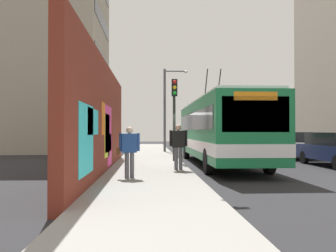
% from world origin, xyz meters
% --- Properties ---
extents(ground_plane, '(80.00, 80.00, 0.00)m').
position_xyz_m(ground_plane, '(0.00, 0.00, 0.00)').
color(ground_plane, '#232326').
extents(sidewalk_slab, '(48.00, 3.20, 0.15)m').
position_xyz_m(sidewalk_slab, '(0.00, 1.60, 0.07)').
color(sidewalk_slab, gray).
rests_on(sidewalk_slab, ground_plane).
extents(graffiti_wall, '(14.15, 0.32, 4.20)m').
position_xyz_m(graffiti_wall, '(-3.95, 3.35, 2.09)').
color(graffiti_wall, maroon).
rests_on(graffiti_wall, ground_plane).
extents(building_far_left, '(10.38, 7.41, 19.21)m').
position_xyz_m(building_far_left, '(12.65, 9.20, 9.60)').
color(building_far_left, '#9E937F').
rests_on(building_far_left, ground_plane).
extents(city_bus, '(12.33, 2.62, 4.92)m').
position_xyz_m(city_bus, '(-0.24, -1.80, 1.75)').
color(city_bus, '#19723F').
rests_on(city_bus, ground_plane).
extents(parked_car_navy, '(4.93, 1.78, 1.58)m').
position_xyz_m(parked_car_navy, '(-1.53, -7.00, 0.84)').
color(parked_car_navy, navy).
rests_on(parked_car_navy, ground_plane).
extents(parked_car_white, '(4.45, 1.87, 1.58)m').
position_xyz_m(parked_car_white, '(3.88, -7.00, 0.83)').
color(parked_car_white, white).
rests_on(parked_car_white, ground_plane).
extents(parked_car_black, '(4.85, 1.77, 1.58)m').
position_xyz_m(parked_car_black, '(10.02, -7.00, 0.84)').
color(parked_car_black, black).
rests_on(parked_car_black, ground_plane).
extents(pedestrian_near_wall, '(0.22, 0.74, 1.63)m').
position_xyz_m(pedestrian_near_wall, '(-6.18, 2.25, 1.10)').
color(pedestrian_near_wall, '#595960').
rests_on(pedestrian_near_wall, sidewalk_slab).
extents(pedestrian_at_curb, '(0.23, 0.69, 1.74)m').
position_xyz_m(pedestrian_at_curb, '(-3.89, 0.48, 1.18)').
color(pedestrian_at_curb, '#595960').
rests_on(pedestrian_at_curb, sidewalk_slab).
extents(traffic_light, '(0.49, 0.28, 4.10)m').
position_xyz_m(traffic_light, '(0.18, 0.35, 2.91)').
color(traffic_light, '#2D382D').
rests_on(traffic_light, sidewalk_slab).
extents(street_lamp, '(0.44, 1.80, 6.06)m').
position_xyz_m(street_lamp, '(8.72, 0.24, 3.66)').
color(street_lamp, '#4C4C51').
rests_on(street_lamp, sidewalk_slab).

